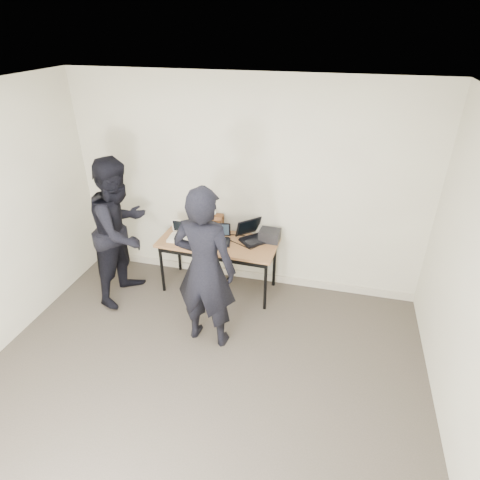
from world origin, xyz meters
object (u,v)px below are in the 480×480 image
(equipment_box, at_px, (270,235))
(person_typist, at_px, (205,269))
(desk, at_px, (218,246))
(laptop_center, at_px, (219,238))
(laptop_beige, at_px, (180,235))
(leather_satchel, at_px, (209,223))
(laptop_right, at_px, (253,235))
(person_observer, at_px, (121,230))

(equipment_box, xyz_separation_m, person_typist, (-0.48, -1.13, 0.13))
(equipment_box, distance_m, person_typist, 1.23)
(desk, distance_m, laptop_center, 0.11)
(desk, height_order, laptop_beige, laptop_beige)
(laptop_center, relative_size, leather_satchel, 0.92)
(laptop_right, relative_size, equipment_box, 1.89)
(desk, distance_m, laptop_beige, 0.50)
(desk, distance_m, equipment_box, 0.67)
(person_typist, distance_m, person_observer, 1.39)
(laptop_right, xyz_separation_m, person_typist, (-0.26, -1.11, 0.15))
(leather_satchel, bearing_deg, laptop_beige, -146.57)
(laptop_center, bearing_deg, desk, -149.59)
(laptop_beige, relative_size, equipment_box, 1.13)
(laptop_beige, xyz_separation_m, equipment_box, (1.12, 0.22, 0.03))
(laptop_beige, bearing_deg, laptop_center, 2.31)
(person_typist, bearing_deg, desk, -75.66)
(desk, height_order, laptop_center, laptop_center)
(laptop_center, height_order, person_observer, person_observer)
(laptop_beige, height_order, equipment_box, laptop_beige)
(laptop_beige, height_order, laptop_center, laptop_center)
(desk, relative_size, leather_satchel, 4.04)
(leather_satchel, xyz_separation_m, person_observer, (-0.93, -0.60, 0.08))
(desk, bearing_deg, laptop_beige, -174.14)
(laptop_beige, bearing_deg, equipment_box, 8.64)
(laptop_center, distance_m, person_observer, 1.20)
(equipment_box, bearing_deg, person_observer, -162.00)
(laptop_center, bearing_deg, person_typist, -94.46)
(desk, xyz_separation_m, laptop_beige, (-0.49, -0.03, 0.10))
(desk, distance_m, person_typist, 0.99)
(laptop_right, distance_m, person_typist, 1.15)
(desk, relative_size, person_typist, 0.82)
(laptop_right, bearing_deg, person_typist, -147.54)
(person_observer, bearing_deg, person_typist, -106.56)
(laptop_right, bearing_deg, desk, 157.53)
(desk, xyz_separation_m, laptop_right, (0.42, 0.17, 0.12))
(desk, height_order, equipment_box, equipment_box)
(laptop_beige, height_order, person_typist, person_typist)
(laptop_center, bearing_deg, laptop_right, 7.98)
(laptop_beige, distance_m, person_typist, 1.13)
(desk, xyz_separation_m, leather_satchel, (-0.18, 0.23, 0.19))
(laptop_center, distance_m, equipment_box, 0.64)
(person_typist, xyz_separation_m, person_observer, (-1.26, 0.57, 0.00))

